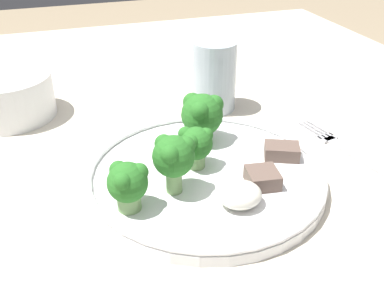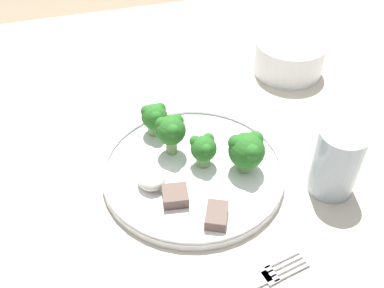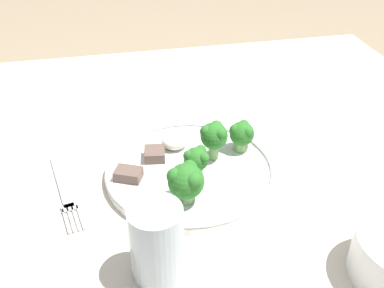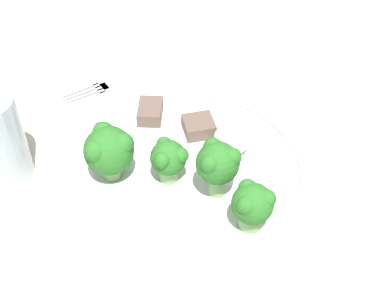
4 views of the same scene
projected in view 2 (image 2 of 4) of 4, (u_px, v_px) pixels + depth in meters
name	position (u px, v px, depth m)	size (l,w,h in m)	color
table	(240.00, 193.00, 0.74)	(1.08, 1.19, 0.70)	beige
dinner_plate	(193.00, 170.00, 0.65)	(0.26, 0.26, 0.02)	white
cream_bowl	(289.00, 58.00, 0.83)	(0.13, 0.13, 0.06)	white
drinking_glass	(335.00, 165.00, 0.61)	(0.06, 0.06, 0.10)	#B2C1CC
broccoli_floret_near_rim_left	(155.00, 117.00, 0.69)	(0.04, 0.04, 0.05)	#7FA866
broccoli_floret_center_left	(171.00, 130.00, 0.65)	(0.04, 0.04, 0.06)	#7FA866
broccoli_floret_back_left	(204.00, 149.00, 0.64)	(0.04, 0.04, 0.05)	#7FA866
broccoli_floret_front_left	(247.00, 150.00, 0.62)	(0.05, 0.05, 0.06)	#7FA866
meat_slice_front_slice	(217.00, 215.00, 0.58)	(0.05, 0.04, 0.02)	brown
meat_slice_middle_slice	(175.00, 196.00, 0.60)	(0.04, 0.04, 0.02)	brown
sauce_dollop	(151.00, 178.00, 0.62)	(0.04, 0.04, 0.02)	silver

